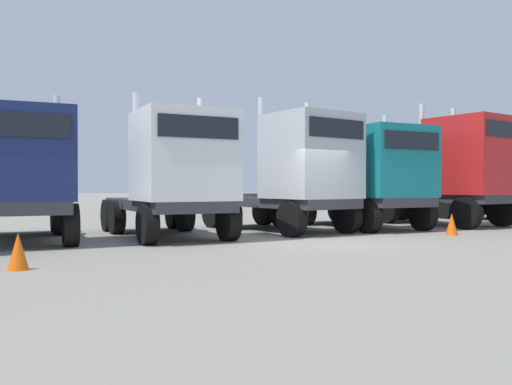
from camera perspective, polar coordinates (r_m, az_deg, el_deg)
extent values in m
plane|color=gray|center=(14.40, 8.52, -5.17)|extent=(200.00, 200.00, 0.00)
cube|color=#333338|center=(15.93, -23.64, -1.24)|extent=(2.38, 5.81, 0.30)
cube|color=navy|center=(14.37, -23.60, 3.66)|extent=(2.48, 2.67, 2.26)
cube|color=black|center=(13.10, -23.55, 6.60)|extent=(2.10, 0.11, 0.55)
cylinder|color=silver|center=(15.87, -20.23, 4.47)|extent=(0.19, 0.19, 2.86)
cylinder|color=#333338|center=(17.19, -23.69, -0.40)|extent=(1.13, 1.13, 0.12)
cylinder|color=black|center=(13.84, -18.98, -3.26)|extent=(0.38, 1.06, 1.05)
cylinder|color=black|center=(17.26, -20.03, -2.49)|extent=(0.38, 1.06, 1.05)
cylinder|color=black|center=(18.36, -20.28, -2.30)|extent=(0.38, 1.06, 1.05)
cube|color=#333338|center=(16.08, -9.69, -1.23)|extent=(2.29, 5.80, 0.30)
cube|color=white|center=(14.42, -7.62, 3.84)|extent=(2.43, 2.28, 2.36)
cube|color=black|center=(13.41, -5.99, 6.90)|extent=(2.10, 0.07, 0.55)
cylinder|color=silver|center=(15.96, -5.90, 4.62)|extent=(0.18, 0.18, 2.96)
cylinder|color=silver|center=(15.38, -12.55, 4.76)|extent=(0.18, 0.18, 2.96)
cylinder|color=#333338|center=(17.29, -10.94, -0.40)|extent=(1.12, 1.12, 0.12)
cylinder|color=black|center=(14.45, -2.92, -3.09)|extent=(0.37, 1.04, 1.03)
cylinder|color=black|center=(13.70, -11.37, -3.31)|extent=(0.37, 1.04, 1.03)
cylinder|color=black|center=(17.66, -7.51, -2.41)|extent=(0.37, 1.04, 1.03)
cylinder|color=black|center=(17.06, -14.50, -2.53)|extent=(0.37, 1.04, 1.03)
cylinder|color=black|center=(18.70, -8.63, -2.24)|extent=(0.37, 1.04, 1.03)
cylinder|color=black|center=(18.13, -15.25, -2.34)|extent=(0.37, 1.04, 1.03)
cube|color=#333338|center=(17.85, 2.29, -1.01)|extent=(3.06, 5.89, 0.30)
cube|color=#B7BABF|center=(16.57, 5.81, 3.80)|extent=(2.73, 2.62, 2.56)
cube|color=black|center=(15.78, 8.58, 6.71)|extent=(2.08, 0.37, 0.55)
cylinder|color=silver|center=(18.18, 5.41, 4.48)|extent=(0.21, 0.21, 3.16)
cylinder|color=silver|center=(17.01, 0.53, 4.74)|extent=(0.21, 0.21, 3.16)
cylinder|color=#333338|center=(18.84, 0.01, -0.28)|extent=(1.26, 1.26, 0.12)
cylinder|color=black|center=(17.00, 9.57, -2.52)|extent=(0.51, 1.08, 1.04)
cylinder|color=black|center=(15.53, 3.79, -2.81)|extent=(0.51, 1.08, 1.04)
cylinder|color=black|center=(19.49, 2.70, -2.10)|extent=(0.51, 1.08, 1.04)
cylinder|color=black|center=(18.22, -2.77, -2.30)|extent=(0.51, 1.08, 1.04)
cylinder|color=black|center=(20.37, 0.80, -1.98)|extent=(0.51, 1.08, 1.04)
cylinder|color=black|center=(19.16, -4.53, -2.15)|extent=(0.51, 1.08, 1.04)
cube|color=#333338|center=(19.69, 10.19, -0.83)|extent=(2.26, 6.14, 0.30)
cube|color=#14727A|center=(18.18, 13.72, 3.12)|extent=(2.42, 2.32, 2.29)
cube|color=black|center=(17.33, 16.18, 5.29)|extent=(2.10, 0.06, 0.55)
cylinder|color=silver|center=(19.80, 13.47, 3.79)|extent=(0.18, 0.18, 2.89)
cylinder|color=silver|center=(18.67, 8.92, 3.99)|extent=(0.18, 0.18, 2.89)
cylinder|color=#333338|center=(20.80, 8.02, -0.17)|extent=(1.11, 1.11, 0.12)
cylinder|color=black|center=(18.57, 17.21, -2.25)|extent=(0.36, 1.05, 1.05)
cylinder|color=black|center=(17.16, 11.80, -2.48)|extent=(0.36, 1.05, 1.05)
cylinder|color=black|center=(21.53, 10.29, -1.83)|extent=(0.36, 1.05, 1.05)
cylinder|color=black|center=(20.33, 5.26, -1.97)|extent=(0.36, 1.05, 1.05)
cylinder|color=black|center=(22.43, 8.65, -1.73)|extent=(0.36, 1.05, 1.05)
cylinder|color=black|center=(21.28, 3.74, -1.85)|extent=(0.36, 1.05, 1.05)
cube|color=#333338|center=(21.81, 18.10, -0.54)|extent=(3.06, 6.07, 0.30)
cube|color=red|center=(20.89, 21.73, 3.57)|extent=(2.76, 2.84, 2.75)
cube|color=black|center=(20.28, 24.76, 6.06)|extent=(2.08, 0.36, 0.55)
cylinder|color=silver|center=(22.47, 20.08, 4.14)|extent=(0.21, 0.21, 3.35)
cylinder|color=silver|center=(20.95, 17.08, 4.40)|extent=(0.21, 0.21, 3.35)
cylinder|color=#333338|center=(22.60, 15.52, 0.04)|extent=(1.26, 1.26, 0.12)
cylinder|color=black|center=(21.52, 24.55, -1.80)|extent=(0.52, 1.15, 1.11)
cylinder|color=black|center=(19.66, 21.28, -2.02)|extent=(0.52, 1.15, 1.11)
cylinder|color=black|center=(23.49, 17.18, -1.57)|extent=(0.52, 1.15, 1.11)
cylinder|color=black|center=(21.80, 13.61, -1.73)|extent=(0.52, 1.15, 1.11)
cylinder|color=black|center=(24.18, 15.12, -1.50)|extent=(0.52, 1.15, 1.11)
cylinder|color=black|center=(22.55, 11.52, -1.64)|extent=(0.52, 1.15, 1.11)
cube|color=#333338|center=(25.10, 25.38, -0.46)|extent=(2.66, 6.24, 0.30)
cylinder|color=silver|center=(24.10, 24.98, 3.45)|extent=(0.19, 0.19, 3.02)
cylinder|color=#333338|center=(25.87, 22.93, 0.05)|extent=(1.18, 1.18, 0.12)
cylinder|color=black|center=(26.84, 24.14, -1.34)|extent=(0.43, 1.12, 1.09)
cylinder|color=black|center=(25.08, 21.23, -1.46)|extent=(0.43, 1.12, 1.09)
cylinder|color=black|center=(27.49, 22.27, -1.28)|extent=(0.43, 1.12, 1.09)
cylinder|color=black|center=(25.77, 19.31, -1.39)|extent=(0.43, 1.12, 1.09)
cone|color=#F2590C|center=(10.35, -23.80, -5.70)|extent=(0.36, 0.36, 0.66)
cone|color=#F2590C|center=(17.15, 19.95, -3.16)|extent=(0.36, 0.36, 0.66)
cylinder|color=#4C3823|center=(31.84, -9.01, 0.11)|extent=(0.36, 0.36, 2.30)
sphere|color=#286023|center=(31.94, -9.02, 5.11)|extent=(4.08, 4.08, 4.08)
cylinder|color=#4C3823|center=(38.37, 5.07, 0.53)|extent=(0.36, 0.36, 2.72)
sphere|color=#286023|center=(38.48, 5.08, 5.03)|extent=(4.16, 4.16, 4.16)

